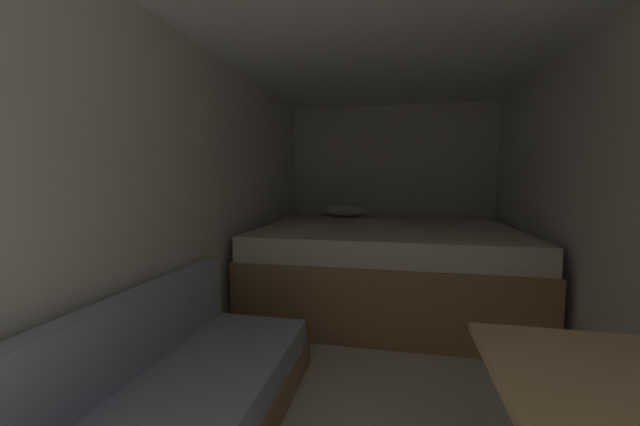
# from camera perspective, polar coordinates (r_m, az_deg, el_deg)

# --- Properties ---
(ground_plane) EXTENTS (6.69, 6.69, 0.00)m
(ground_plane) POSITION_cam_1_polar(r_m,az_deg,el_deg) (2.50, 9.08, -23.51)
(ground_plane) COLOR beige
(wall_back) EXTENTS (2.50, 0.05, 2.08)m
(wall_back) POSITION_cam_1_polar(r_m,az_deg,el_deg) (4.56, 10.80, 3.14)
(wall_back) COLOR silver
(wall_back) RESTS_ON ground
(wall_left) EXTENTS (0.05, 4.69, 2.08)m
(wall_left) POSITION_cam_1_polar(r_m,az_deg,el_deg) (2.56, -19.12, 1.38)
(wall_left) COLOR silver
(wall_left) RESTS_ON ground
(wall_right) EXTENTS (0.05, 4.69, 2.08)m
(wall_right) POSITION_cam_1_polar(r_m,az_deg,el_deg) (2.47, 39.25, 0.35)
(wall_right) COLOR silver
(wall_right) RESTS_ON ground
(ceiling_slab) EXTENTS (2.50, 4.69, 0.05)m
(ceiling_slab) POSITION_cam_1_polar(r_m,az_deg,el_deg) (2.37, 9.91, 27.60)
(ceiling_slab) COLOR white
(ceiling_slab) RESTS_ON wall_left
(bed) EXTENTS (2.28, 1.96, 0.91)m
(bed) POSITION_cam_1_polar(r_m,az_deg,el_deg) (3.60, 10.20, -7.92)
(bed) COLOR #9E7247
(bed) RESTS_ON ground
(sofa_left) EXTENTS (0.73, 1.86, 0.66)m
(sofa_left) POSITION_cam_1_polar(r_m,az_deg,el_deg) (1.91, -23.07, -26.63)
(sofa_left) COLOR #9E7247
(sofa_left) RESTS_ON ground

